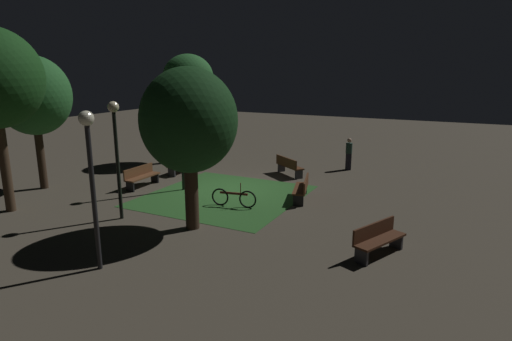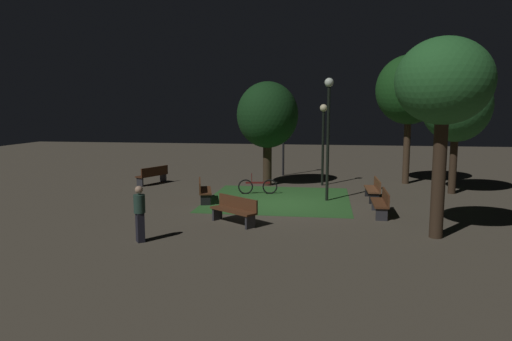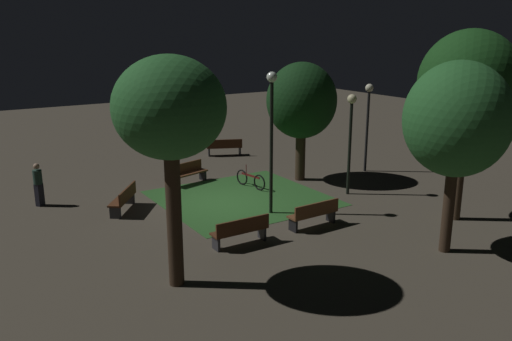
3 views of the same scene
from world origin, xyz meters
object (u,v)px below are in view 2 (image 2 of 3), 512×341
object	(u,v)px
bench_front_right	(382,202)
tree_tall_center	(456,105)
tree_near_wall	(267,116)
bench_front_left	(203,190)
lamp_post_plaza_west	(323,129)
bicycle	(258,186)
tree_lawn_side	(444,84)
lamp_post_plaza_east	(283,126)
bench_corner	(374,189)
pedestrian	(140,212)
lamp_post_path_center	(328,119)
bench_back_row	(235,209)
bench_path_side	(153,175)
tree_back_right	(409,90)

from	to	relation	value
bench_front_right	tree_tall_center	distance (m)	6.90
bench_front_right	tree_near_wall	world-z (taller)	tree_near_wall
bench_front_left	tree_near_wall	xyz separation A→B (m)	(4.38, -2.06, 2.92)
lamp_post_plaza_west	bicycle	distance (m)	4.61
tree_lawn_side	lamp_post_plaza_east	world-z (taller)	tree_lawn_side
tree_lawn_side	tree_tall_center	distance (m)	7.85
bench_corner	bench_front_left	bearing A→B (deg)	100.93
tree_near_wall	pedestrian	size ratio (longest dim) A/B	3.12
lamp_post_path_center	bicycle	size ratio (longest dim) A/B	2.88
bench_corner	lamp_post_plaza_east	bearing A→B (deg)	33.93
bench_back_row	lamp_post_path_center	world-z (taller)	lamp_post_path_center
lamp_post_plaza_west	tree_lawn_side	bearing A→B (deg)	-159.02
bench_front_left	bench_path_side	xyz separation A→B (m)	(3.79, 3.59, 0.00)
tree_near_wall	bench_front_left	bearing A→B (deg)	154.81
bench_front_right	tree_tall_center	xyz separation A→B (m)	(4.83, -3.57, 3.40)
bench_front_right	tree_back_right	distance (m)	8.68
bench_front_left	lamp_post_path_center	world-z (taller)	lamp_post_path_center
bicycle	lamp_post_plaza_west	bearing A→B (deg)	-44.83
bench_front_left	tree_near_wall	bearing A→B (deg)	-25.19
tree_lawn_side	tree_near_wall	bearing A→B (deg)	35.50
tree_lawn_side	pedestrian	xyz separation A→B (m)	(-1.72, 8.40, -3.59)
lamp_post_plaza_west	bicycle	xyz separation A→B (m)	(-2.80, 2.78, -2.39)
bench_back_row	lamp_post_plaza_east	xyz separation A→B (m)	(11.17, -0.55, 2.28)
lamp_post_plaza_west	pedestrian	distance (m)	11.84
tree_near_wall	lamp_post_plaza_west	size ratio (longest dim) A/B	1.28
lamp_post_plaza_east	pedestrian	distance (m)	14.03
tree_tall_center	bicycle	distance (m)	9.30
lamp_post_plaza_west	bench_path_side	bearing A→B (deg)	96.46
tree_tall_center	pedestrian	distance (m)	14.43
tree_near_wall	lamp_post_plaza_east	xyz separation A→B (m)	(3.39, -0.47, -0.64)
lamp_post_plaza_west	tree_back_right	bearing A→B (deg)	-74.05
lamp_post_plaza_east	bicycle	bearing A→B (deg)	174.34
bench_back_row	lamp_post_plaza_west	distance (m)	8.87
bench_path_side	lamp_post_path_center	size ratio (longest dim) A/B	0.37
tree_lawn_side	lamp_post_path_center	bearing A→B (deg)	32.20
tree_tall_center	bench_corner	bearing A→B (deg)	119.75
bench_front_left	tree_lawn_side	world-z (taller)	tree_lawn_side
bench_front_left	pedestrian	size ratio (longest dim) A/B	1.16
bench_back_row	tree_back_right	world-z (taller)	tree_back_right
bench_back_row	tree_tall_center	xyz separation A→B (m)	(6.76, -8.46, 3.40)
tree_back_right	lamp_post_path_center	bearing A→B (deg)	142.05
tree_tall_center	tree_lawn_side	bearing A→B (deg)	162.88
bench_back_row	lamp_post_plaza_west	xyz separation A→B (m)	(8.12, -2.76, 2.25)
tree_lawn_side	tree_tall_center	world-z (taller)	tree_lawn_side
bench_back_row	tree_tall_center	bearing A→B (deg)	-51.37
bench_corner	tree_lawn_side	xyz separation A→B (m)	(-5.45, -1.26, 3.96)
tree_lawn_side	lamp_post_plaza_east	xyz separation A→B (m)	(11.89, 5.60, -1.68)
bench_corner	tree_tall_center	world-z (taller)	tree_tall_center
tree_back_right	bench_back_row	bearing A→B (deg)	143.51
bench_corner	lamp_post_plaza_west	distance (m)	4.60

